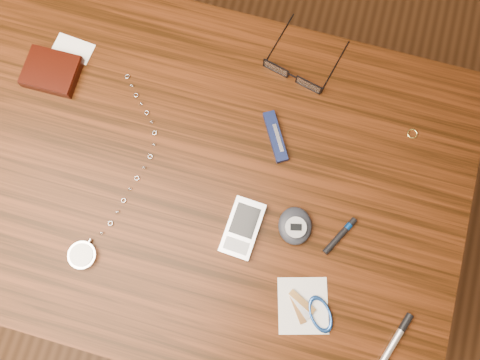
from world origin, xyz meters
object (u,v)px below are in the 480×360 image
Objects in this scene: wallet_and_card at (52,71)px; silver_pen at (392,346)px; desk at (203,187)px; notepad_keys at (312,310)px; eyeglasses at (294,74)px; pedometer at (295,226)px; pda_phone at (243,228)px; pocket_knife at (275,137)px; pocket_watch at (86,248)px.

wallet_and_card is 0.81m from silver_pen.
desk is 0.37m from wallet_and_card.
desk is 0.33m from notepad_keys.
eyeglasses and pedometer have the same top height.
pda_phone is at bearing -92.87° from eyeglasses.
pocket_knife is at bearing 43.00° from desk.
wallet_and_card is 0.35m from pocket_watch.
silver_pen is at bearing -22.67° from pda_phone.
pocket_watch and pocket_knife have the same top height.
pda_phone reaches higher than notepad_keys.
silver_pen is (0.29, -0.31, -0.00)m from pocket_knife.
pocket_knife is (0.27, 0.29, -0.00)m from pocket_watch.
eyeglasses is at bearing 14.78° from wallet_and_card.
pocket_watch is (-0.28, -0.42, -0.01)m from eyeglasses.
desk is at bearing 49.58° from pocket_watch.
pedometer is 0.84× the size of pocket_knife.
pocket_knife is at bearing 116.21° from pedometer.
pedometer is at bearing -17.50° from wallet_and_card.
eyeglasses is 0.13m from pocket_knife.
notepad_keys is at bearing -63.90° from pocket_knife.
pedometer is 0.26m from silver_pen.
desk is 6.94× the size of silver_pen.
silver_pen is (0.28, -0.44, -0.01)m from eyeglasses.
wallet_and_card is 0.47m from eyeglasses.
eyeglasses is (0.12, 0.24, 0.11)m from desk.
pocket_watch is 0.42m from notepad_keys.
silver_pen is (0.74, -0.32, -0.01)m from wallet_and_card.
eyeglasses is at bearing 108.35° from notepad_keys.
wallet_and_card is at bearing 156.56° from silver_pen.
pocket_knife is 0.68× the size of silver_pen.
wallet_and_card is at bearing 178.55° from pocket_knife.
eyeglasses is 1.43× the size of pda_phone.
desk is 8.04× the size of notepad_keys.
wallet_and_card is 0.84× the size of eyeglasses.
pedometer is at bearing 17.48° from pda_phone.
pocket_watch is 3.06× the size of notepad_keys.
eyeglasses is (0.45, 0.12, 0.00)m from wallet_and_card.
pda_phone is 1.34× the size of pedometer.
wallet_and_card is at bearing -165.22° from eyeglasses.
wallet_and_card is 1.33× the size of pocket_knife.
notepad_keys is at bearing -71.65° from eyeglasses.
pocket_knife is (-0.00, -0.13, -0.01)m from eyeglasses.
eyeglasses reaches higher than wallet_and_card.
wallet_and_card reaches higher than pocket_knife.
silver_pen is (0.41, -0.20, 0.11)m from desk.
notepad_keys is (0.42, 0.00, -0.00)m from pocket_watch.
pocket_watch is 3.49× the size of pda_phone.
pedometer is 0.15m from notepad_keys.
eyeglasses is at bearing 63.48° from desk.
wallet_and_card is (-0.33, 0.12, 0.11)m from desk.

